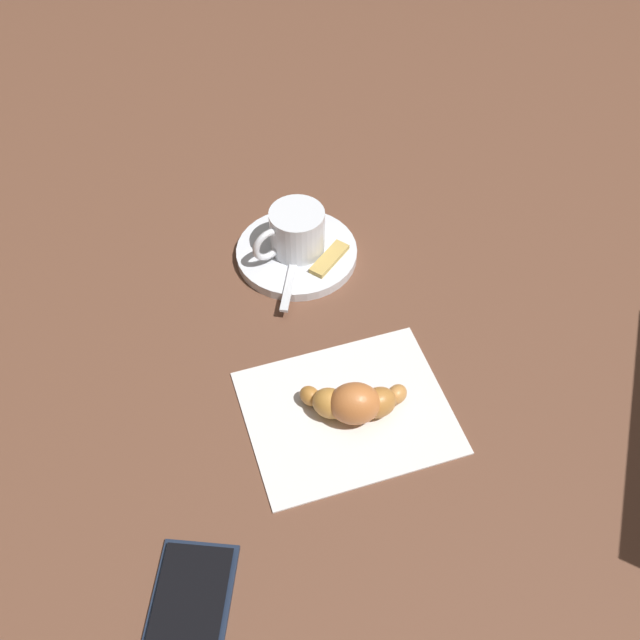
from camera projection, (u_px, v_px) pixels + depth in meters
name	position (u px, v px, depth m)	size (l,w,h in m)	color
ground_plane	(318.00, 336.00, 0.82)	(1.80, 1.80, 0.00)	brown
saucer	(297.00, 253.00, 0.89)	(0.14, 0.14, 0.01)	silver
espresso_cup	(296.00, 231.00, 0.86)	(0.06, 0.09, 0.05)	silver
teaspoon	(295.00, 253.00, 0.88)	(0.12, 0.08, 0.01)	silver
sugar_packet	(329.00, 259.00, 0.87)	(0.06, 0.02, 0.01)	tan
napkin	(347.00, 412.00, 0.75)	(0.16, 0.20, 0.00)	silver
croissant	(354.00, 402.00, 0.73)	(0.07, 0.11, 0.04)	#B57431
cell_phone	(187.00, 618.00, 0.62)	(0.15, 0.12, 0.01)	#182235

